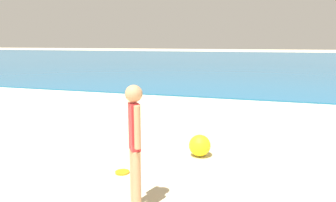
# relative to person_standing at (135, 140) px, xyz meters

# --- Properties ---
(water) EXTENTS (160.00, 60.00, 0.06)m
(water) POSITION_rel_person_standing_xyz_m (-0.58, 38.74, -0.94)
(water) COLOR #1E6B9E
(water) RESTS_ON ground
(person_standing) EXTENTS (0.27, 0.33, 1.71)m
(person_standing) POSITION_rel_person_standing_xyz_m (0.00, 0.00, 0.00)
(person_standing) COLOR tan
(person_standing) RESTS_ON ground
(frisbee) EXTENTS (0.25, 0.25, 0.03)m
(frisbee) POSITION_rel_person_standing_xyz_m (-0.68, 1.01, -0.96)
(frisbee) COLOR orange
(frisbee) RESTS_ON ground
(beach_ball) EXTENTS (0.43, 0.43, 0.43)m
(beach_ball) POSITION_rel_person_standing_xyz_m (0.44, 2.22, -0.76)
(beach_ball) COLOR yellow
(beach_ball) RESTS_ON ground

